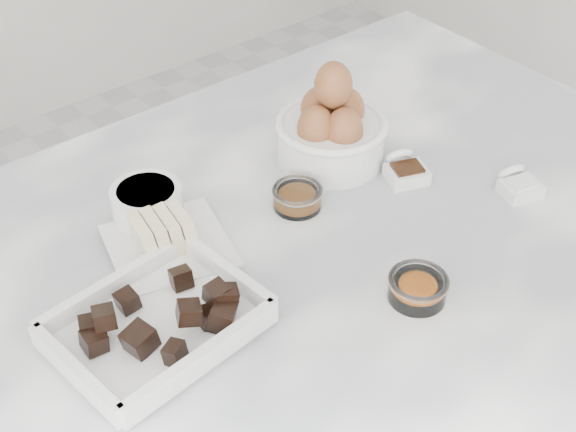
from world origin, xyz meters
The scene contains 9 objects.
marble_slab centered at (0.00, 0.00, 0.92)m, with size 1.20×0.80×0.04m, color white.
chocolate_dish centered at (-0.18, 0.00, 0.96)m, with size 0.23×0.18×0.06m.
butter_plate centered at (-0.11, 0.10, 0.96)m, with size 0.17×0.17×0.06m.
sugar_ramekin centered at (-0.09, 0.17, 0.97)m, with size 0.09×0.09×0.05m.
egg_bowl centered at (0.18, 0.13, 0.99)m, with size 0.15×0.15×0.15m.
honey_bowl centered at (0.07, 0.08, 0.95)m, with size 0.07×0.07×0.03m.
zest_bowl centered at (0.07, -0.14, 0.96)m, with size 0.07×0.07×0.03m.
vanilla_spoon centered at (0.22, 0.03, 0.95)m, with size 0.07×0.08×0.04m.
salt_spoon centered at (0.32, -0.08, 0.95)m, with size 0.06×0.07×0.04m.
Camera 1 is at (-0.44, -0.54, 1.58)m, focal length 50.00 mm.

